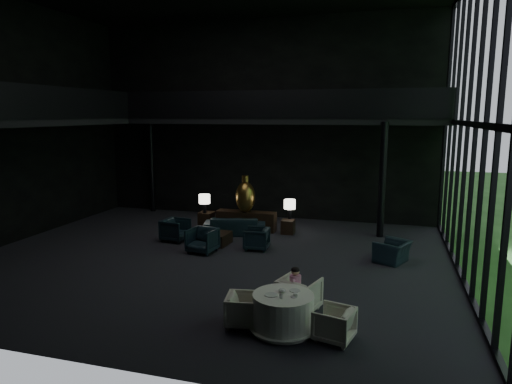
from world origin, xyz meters
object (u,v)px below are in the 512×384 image
(lounge_armchair_east, at_px, (256,238))
(console, at_px, (246,221))
(bronze_urn, at_px, (245,197))
(window_armchair, at_px, (392,249))
(lounge_armchair_south, at_px, (202,238))
(coffee_table, at_px, (216,238))
(lounge_armchair_west, at_px, (175,228))
(sofa, at_px, (235,222))
(dining_chair_east, at_px, (334,324))
(dining_chair_west, at_px, (244,310))
(side_table_right, at_px, (288,227))
(side_table_left, at_px, (207,219))
(dining_table, at_px, (283,315))
(child, at_px, (295,279))
(table_lamp_left, at_px, (204,200))
(dining_chair_north, at_px, (299,292))
(table_lamp_right, at_px, (290,205))

(lounge_armchair_east, bearing_deg, console, -159.01)
(bronze_urn, height_order, window_armchair, bronze_urn)
(lounge_armchair_south, height_order, coffee_table, lounge_armchair_south)
(lounge_armchair_west, bearing_deg, sofa, -43.86)
(dining_chair_east, relative_size, dining_chair_west, 0.97)
(lounge_armchair_east, height_order, window_armchair, window_armchair)
(sofa, relative_size, lounge_armchair_south, 2.51)
(bronze_urn, distance_m, side_table_right, 1.90)
(dining_chair_west, bearing_deg, bronze_urn, 8.08)
(side_table_left, bearing_deg, dining_table, -57.90)
(dining_chair_west, relative_size, child, 1.22)
(side_table_right, height_order, coffee_table, side_table_right)
(table_lamp_left, distance_m, dining_chair_north, 7.94)
(side_table_right, xyz_separation_m, dining_chair_east, (2.49, -7.45, 0.07))
(dining_chair_north, xyz_separation_m, child, (-0.08, -0.03, 0.28))
(console, distance_m, dining_table, 8.01)
(table_lamp_left, bearing_deg, side_table_right, 0.75)
(table_lamp_right, height_order, dining_chair_north, table_lamp_right)
(lounge_armchair_west, bearing_deg, table_lamp_right, -50.85)
(lounge_armchair_south, bearing_deg, dining_table, -43.69)
(coffee_table, bearing_deg, dining_chair_east, -50.51)
(table_lamp_right, bearing_deg, sofa, -154.95)
(console, height_order, lounge_armchair_west, lounge_armchair_west)
(lounge_armchair_west, height_order, child, child)
(window_armchair, distance_m, coffee_table, 5.62)
(child, bearing_deg, dining_chair_north, -163.08)
(sofa, height_order, window_armchair, sofa)
(table_lamp_left, height_order, table_lamp_right, table_lamp_left)
(sofa, relative_size, lounge_armchair_west, 2.56)
(table_lamp_right, distance_m, lounge_armchair_east, 2.57)
(dining_chair_east, bearing_deg, coffee_table, -127.28)
(window_armchair, relative_size, coffee_table, 1.00)
(lounge_armchair_east, height_order, lounge_armchair_south, lounge_armchair_south)
(bronze_urn, relative_size, table_lamp_right, 1.91)
(dining_chair_west, distance_m, child, 1.35)
(window_armchair, bearing_deg, dining_chair_north, -1.70)
(sofa, relative_size, dining_chair_west, 3.40)
(bronze_urn, xyz_separation_m, side_table_right, (1.60, 0.02, -1.03))
(console, xyz_separation_m, lounge_armchair_west, (-1.87, -2.05, 0.09))
(bronze_urn, height_order, lounge_armchair_west, bronze_urn)
(coffee_table, bearing_deg, sofa, 81.44)
(bronze_urn, height_order, side_table_left, bronze_urn)
(dining_table, bearing_deg, lounge_armchair_south, 129.06)
(table_lamp_right, bearing_deg, dining_chair_north, -76.30)
(lounge_armchair_west, relative_size, dining_chair_east, 1.37)
(bronze_urn, bearing_deg, table_lamp_right, 9.28)
(bronze_urn, relative_size, dining_chair_west, 2.02)
(dining_chair_west, bearing_deg, lounge_armchair_west, 28.55)
(table_lamp_right, height_order, lounge_armchair_east, table_lamp_right)
(side_table_right, height_order, table_lamp_right, table_lamp_right)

